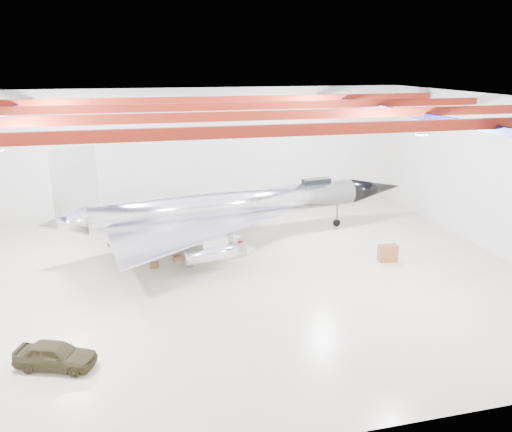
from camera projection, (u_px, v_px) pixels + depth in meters
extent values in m
plane|color=beige|center=(215.00, 277.00, 31.68)|extent=(40.00, 40.00, 0.00)
plane|color=silver|center=(186.00, 152.00, 43.97)|extent=(40.00, 0.00, 40.00)
plane|color=silver|center=(498.00, 176.00, 34.58)|extent=(0.00, 30.00, 30.00)
plane|color=#0A0F38|center=(210.00, 101.00, 28.42)|extent=(40.00, 40.00, 0.00)
cube|color=maroon|center=(244.00, 132.00, 20.25)|extent=(39.50, 0.25, 0.50)
cube|color=maroon|center=(219.00, 117.00, 25.82)|extent=(39.50, 0.25, 0.50)
cube|color=maroon|center=(203.00, 107.00, 31.38)|extent=(39.50, 0.25, 0.50)
cube|color=maroon|center=(192.00, 100.00, 36.95)|extent=(39.50, 0.25, 0.50)
cube|color=#0D1350|center=(399.00, 112.00, 31.40)|extent=(0.25, 29.50, 0.40)
cube|color=silver|center=(422.00, 132.00, 25.50)|extent=(0.55, 0.55, 0.25)
cube|color=silver|center=(42.00, 117.00, 32.11)|extent=(0.55, 0.55, 0.25)
cube|color=silver|center=(333.00, 110.00, 36.64)|extent=(0.55, 0.55, 0.25)
cylinder|color=silver|center=(231.00, 204.00, 37.34)|extent=(20.69, 5.15, 2.06)
cone|color=black|center=(375.00, 188.00, 42.03)|extent=(5.41, 2.82, 2.06)
cone|color=silver|center=(63.00, 223.00, 33.03)|extent=(3.37, 2.51, 2.06)
cube|color=silver|center=(75.00, 182.00, 32.61)|extent=(2.87, 0.56, 4.64)
cube|color=black|center=(316.00, 182.00, 39.65)|extent=(2.37, 1.16, 0.52)
cylinder|color=silver|center=(216.00, 254.00, 31.64)|extent=(4.01, 1.51, 0.93)
cylinder|color=silver|center=(204.00, 241.00, 33.92)|extent=(4.01, 1.51, 0.93)
cylinder|color=silver|center=(181.00, 216.00, 39.38)|extent=(4.01, 1.51, 0.93)
cylinder|color=silver|center=(174.00, 208.00, 41.65)|extent=(4.01, 1.51, 0.93)
cylinder|color=#59595B|center=(337.00, 215.00, 41.30)|extent=(0.19, 0.19, 1.86)
cylinder|color=black|center=(337.00, 223.00, 41.49)|extent=(0.60, 0.31, 0.58)
cylinder|color=#59595B|center=(188.00, 248.00, 34.15)|extent=(0.19, 0.19, 1.86)
cylinder|color=black|center=(188.00, 256.00, 34.34)|extent=(0.60, 0.31, 0.58)
cylinder|color=#59595B|center=(170.00, 226.00, 38.70)|extent=(0.19, 0.19, 1.86)
cylinder|color=black|center=(171.00, 234.00, 38.89)|extent=(0.60, 0.31, 0.58)
imported|color=#35301A|center=(55.00, 355.00, 22.23)|extent=(3.89, 2.63, 1.23)
cube|color=brown|center=(388.00, 253.00, 34.13)|extent=(1.33, 0.77, 1.17)
cube|color=olive|center=(154.00, 265.00, 33.18)|extent=(0.62, 0.54, 0.37)
cylinder|color=#59595B|center=(189.00, 264.00, 33.30)|extent=(0.49, 0.49, 0.43)
cube|color=olive|center=(211.00, 239.00, 38.09)|extent=(0.63, 0.57, 0.36)
cube|color=#59595B|center=(110.00, 244.00, 37.07)|extent=(0.43, 0.38, 0.25)
cylinder|color=#A61024|center=(240.00, 244.00, 37.05)|extent=(0.50, 0.50, 0.37)
cube|color=olive|center=(178.00, 258.00, 34.19)|extent=(0.65, 0.55, 0.41)
cylinder|color=#59595B|center=(188.00, 235.00, 38.96)|extent=(0.51, 0.51, 0.38)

